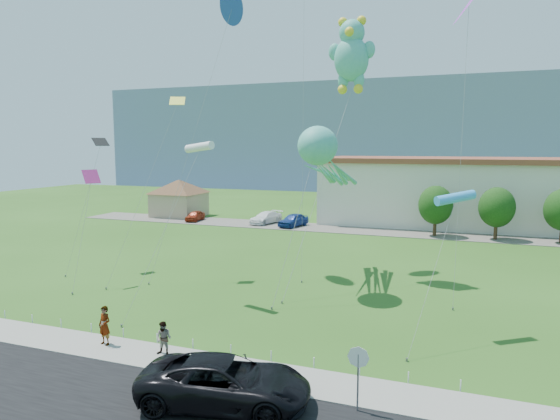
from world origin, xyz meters
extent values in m
plane|color=#275016|center=(0.00, 0.00, 0.00)|extent=(160.00, 160.00, 0.00)
cube|color=black|center=(0.00, -8.00, 0.03)|extent=(80.00, 8.00, 0.06)
cube|color=gray|center=(0.00, -2.75, 0.05)|extent=(80.00, 2.50, 0.10)
cube|color=#59544C|center=(0.00, 35.00, 0.03)|extent=(70.00, 6.00, 0.06)
cube|color=slate|center=(0.00, 120.00, 12.50)|extent=(160.00, 50.00, 25.00)
cube|color=tan|center=(-24.00, 38.00, 1.60)|extent=(6.00, 6.00, 3.20)
pyramid|color=brown|center=(-24.00, 38.00, 4.10)|extent=(9.20, 9.20, 1.80)
cylinder|color=slate|center=(9.50, -4.20, 1.10)|extent=(0.07, 0.07, 2.20)
cylinder|color=red|center=(9.50, -4.20, 2.10)|extent=(0.76, 0.04, 0.76)
cylinder|color=white|center=(9.50, -4.22, 2.10)|extent=(0.80, 0.02, 0.80)
cylinder|color=white|center=(-11.00, -1.30, 0.25)|extent=(0.05, 0.05, 0.50)
cylinder|color=white|center=(-9.00, -1.30, 0.25)|extent=(0.05, 0.05, 0.50)
cylinder|color=white|center=(-7.00, -1.30, 0.25)|extent=(0.05, 0.05, 0.50)
cylinder|color=white|center=(-5.00, -1.30, 0.25)|extent=(0.05, 0.05, 0.50)
cylinder|color=white|center=(-3.00, -1.30, 0.25)|extent=(0.05, 0.05, 0.50)
cylinder|color=white|center=(-1.00, -1.30, 0.25)|extent=(0.05, 0.05, 0.50)
cylinder|color=white|center=(1.00, -1.30, 0.25)|extent=(0.05, 0.05, 0.50)
cylinder|color=white|center=(3.00, -1.30, 0.25)|extent=(0.05, 0.05, 0.50)
cylinder|color=white|center=(5.00, -1.30, 0.25)|extent=(0.05, 0.05, 0.50)
cylinder|color=white|center=(7.00, -1.30, 0.25)|extent=(0.05, 0.05, 0.50)
cylinder|color=white|center=(9.00, -1.30, 0.25)|extent=(0.05, 0.05, 0.50)
cylinder|color=white|center=(11.00, -1.30, 0.25)|extent=(0.05, 0.05, 0.50)
cylinder|color=white|center=(13.00, -1.30, 0.25)|extent=(0.05, 0.05, 0.50)
cylinder|color=#3F2B19|center=(10.00, 34.00, 1.10)|extent=(0.36, 0.36, 2.20)
ellipsoid|color=#14380F|center=(10.00, 34.00, 3.40)|extent=(3.60, 3.60, 4.14)
cylinder|color=#3F2B19|center=(16.00, 34.00, 1.10)|extent=(0.36, 0.36, 2.20)
ellipsoid|color=#14380F|center=(16.00, 34.00, 3.40)|extent=(3.60, 3.60, 4.14)
imported|color=black|center=(4.82, -5.50, 0.94)|extent=(6.82, 4.15, 1.77)
imported|color=gray|center=(-3.13, -2.49, 1.05)|extent=(0.75, 0.56, 1.89)
imported|color=gray|center=(0.21, -2.53, 0.88)|extent=(0.79, 0.64, 1.55)
imported|color=maroon|center=(-19.57, 34.59, 0.70)|extent=(1.90, 3.89, 1.28)
imported|color=white|center=(-10.20, 35.71, 0.79)|extent=(3.41, 5.39, 1.45)
imported|color=navy|center=(-6.23, 34.68, 0.84)|extent=(3.00, 4.90, 1.56)
ellipsoid|color=teal|center=(3.80, 10.06, 9.63)|extent=(2.54, 3.31, 2.54)
sphere|color=white|center=(3.35, 9.06, 9.90)|extent=(0.40, 0.40, 0.40)
sphere|color=white|center=(4.26, 9.06, 9.90)|extent=(0.40, 0.40, 0.40)
cylinder|color=slate|center=(2.42, 5.38, 0.08)|extent=(0.10, 0.10, 0.16)
cylinder|color=gray|center=(3.11, 7.22, 4.50)|extent=(1.41, 3.71, 8.68)
ellipsoid|color=teal|center=(4.69, 15.60, 15.87)|extent=(2.54, 2.16, 3.18)
sphere|color=teal|center=(4.69, 15.60, 17.73)|extent=(1.86, 1.86, 1.86)
sphere|color=yellow|center=(4.00, 15.60, 18.51)|extent=(0.68, 0.68, 0.68)
sphere|color=yellow|center=(5.37, 15.60, 18.51)|extent=(0.68, 0.68, 0.68)
sphere|color=yellow|center=(4.69, 14.82, 17.63)|extent=(0.68, 0.68, 0.68)
ellipsoid|color=teal|center=(3.42, 15.60, 16.45)|extent=(0.88, 0.63, 1.23)
ellipsoid|color=teal|center=(5.96, 15.60, 16.45)|extent=(0.88, 0.63, 1.23)
ellipsoid|color=teal|center=(4.10, 15.60, 14.40)|extent=(0.78, 0.68, 1.27)
ellipsoid|color=teal|center=(5.27, 15.60, 14.40)|extent=(0.78, 0.68, 1.27)
sphere|color=yellow|center=(4.10, 15.40, 13.72)|extent=(0.68, 0.68, 0.68)
sphere|color=yellow|center=(5.27, 15.40, 13.72)|extent=(0.68, 0.68, 0.68)
cylinder|color=slate|center=(2.59, 6.67, 0.08)|extent=(0.10, 0.10, 0.16)
cylinder|color=gray|center=(3.64, 11.14, 6.84)|extent=(2.12, 8.95, 13.38)
cone|color=blue|center=(-4.35, 14.49, 20.08)|extent=(1.80, 1.33, 1.33)
cylinder|color=slate|center=(-7.58, 7.38, 0.08)|extent=(0.10, 0.10, 0.16)
cylinder|color=gray|center=(-5.97, 10.94, 10.02)|extent=(3.26, 7.14, 19.73)
cone|color=#B135D5|center=(12.56, 13.54, 18.51)|extent=(1.80, 1.33, 1.33)
cylinder|color=slate|center=(12.47, 9.03, 0.08)|extent=(0.10, 0.10, 0.16)
cylinder|color=gray|center=(12.52, 11.28, 9.24)|extent=(0.11, 4.54, 18.16)
cube|color=#E9EF38|center=(-7.23, 11.15, 12.90)|extent=(1.29, 1.29, 0.86)
cylinder|color=slate|center=(-9.58, 5.39, 0.08)|extent=(0.10, 0.10, 0.16)
cylinder|color=gray|center=(-8.41, 8.27, 6.43)|extent=(2.38, 5.79, 12.55)
cylinder|color=slate|center=(2.28, 11.57, 0.08)|extent=(0.10, 0.10, 0.16)
cylinder|color=gray|center=(1.16, 15.18, 11.33)|extent=(2.28, 7.25, 22.35)
cube|color=#CE2D85|center=(-11.61, 6.80, 7.51)|extent=(1.29, 1.29, 0.86)
cylinder|color=slate|center=(-10.85, 3.65, 0.08)|extent=(0.10, 0.10, 0.16)
cylinder|color=gray|center=(-11.23, 5.23, 3.73)|extent=(0.78, 3.17, 7.16)
cube|color=black|center=(-13.97, 10.72, 9.94)|extent=(1.29, 1.29, 0.86)
cylinder|color=slate|center=(-14.57, 6.98, 0.08)|extent=(0.10, 0.10, 0.16)
cylinder|color=gray|center=(-14.27, 8.85, 4.95)|extent=(0.63, 3.76, 9.59)
cylinder|color=#3399E6|center=(12.38, 5.60, 6.99)|extent=(0.50, 2.25, 0.87)
cylinder|color=slate|center=(10.71, 0.82, 0.08)|extent=(0.10, 0.10, 0.16)
cylinder|color=gray|center=(11.54, 3.21, 3.47)|extent=(1.70, 4.81, 6.64)
cylinder|color=white|center=(-2.48, 5.86, 9.54)|extent=(0.50, 2.25, 0.87)
cylinder|color=slate|center=(-4.06, -0.10, 0.08)|extent=(0.10, 0.10, 0.16)
cylinder|color=gray|center=(-3.27, 2.88, 4.75)|extent=(1.60, 5.98, 9.20)
camera|label=1|loc=(12.79, -21.15, 9.59)|focal=32.00mm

